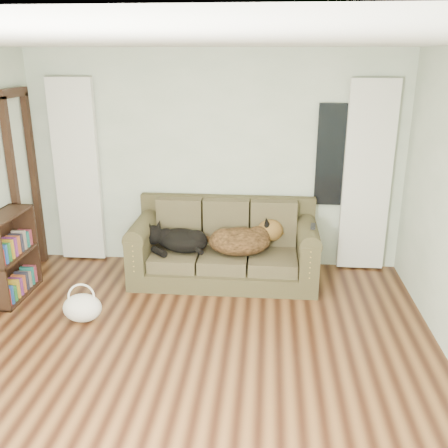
# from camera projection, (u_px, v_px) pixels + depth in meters

# --- Properties ---
(floor) EXTENTS (5.00, 5.00, 0.00)m
(floor) POSITION_uv_depth(u_px,v_px,m) (183.00, 379.00, 4.08)
(floor) COLOR black
(floor) RESTS_ON ground
(ceiling) EXTENTS (5.00, 5.00, 0.00)m
(ceiling) POSITION_uv_depth(u_px,v_px,m) (172.00, 41.00, 3.24)
(ceiling) COLOR white
(ceiling) RESTS_ON ground
(wall_back) EXTENTS (4.50, 0.04, 2.60)m
(wall_back) POSITION_uv_depth(u_px,v_px,m) (215.00, 161.00, 6.02)
(wall_back) COLOR silver
(wall_back) RESTS_ON ground
(curtain_left) EXTENTS (0.55, 0.08, 2.25)m
(curtain_left) POSITION_uv_depth(u_px,v_px,m) (77.00, 172.00, 6.13)
(curtain_left) COLOR white
(curtain_left) RESTS_ON ground
(curtain_right) EXTENTS (0.55, 0.08, 2.25)m
(curtain_right) POSITION_uv_depth(u_px,v_px,m) (367.00, 178.00, 5.83)
(curtain_right) COLOR white
(curtain_right) RESTS_ON ground
(window_pane) EXTENTS (0.50, 0.03, 1.20)m
(window_pane) POSITION_uv_depth(u_px,v_px,m) (338.00, 155.00, 5.83)
(window_pane) COLOR black
(window_pane) RESTS_ON wall_back
(door_casing) EXTENTS (0.07, 0.60, 2.10)m
(door_casing) POSITION_uv_depth(u_px,v_px,m) (25.00, 186.00, 5.86)
(door_casing) COLOR black
(door_casing) RESTS_ON ground
(sofa) EXTENTS (2.12, 0.92, 0.87)m
(sofa) POSITION_uv_depth(u_px,v_px,m) (224.00, 243.00, 5.78)
(sofa) COLOR #3B351D
(sofa) RESTS_ON floor
(dog_black_lab) EXTENTS (0.73, 0.62, 0.26)m
(dog_black_lab) POSITION_uv_depth(u_px,v_px,m) (179.00, 240.00, 5.78)
(dog_black_lab) COLOR black
(dog_black_lab) RESTS_ON sofa
(dog_shepherd) EXTENTS (0.80, 0.62, 0.33)m
(dog_shepherd) POSITION_uv_depth(u_px,v_px,m) (243.00, 241.00, 5.72)
(dog_shepherd) COLOR black
(dog_shepherd) RESTS_ON sofa
(tv_remote) EXTENTS (0.07, 0.19, 0.02)m
(tv_remote) POSITION_uv_depth(u_px,v_px,m) (313.00, 226.00, 5.48)
(tv_remote) COLOR black
(tv_remote) RESTS_ON sofa
(tote_bag) EXTENTS (0.44, 0.37, 0.28)m
(tote_bag) POSITION_uv_depth(u_px,v_px,m) (82.00, 306.00, 4.93)
(tote_bag) COLOR white
(tote_bag) RESTS_ON floor
(bookshelf) EXTENTS (0.34, 0.78, 0.94)m
(bookshelf) POSITION_uv_depth(u_px,v_px,m) (10.00, 253.00, 5.34)
(bookshelf) COLOR black
(bookshelf) RESTS_ON floor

